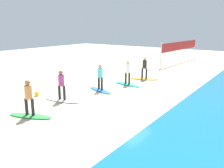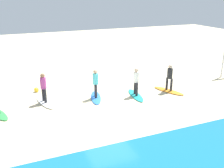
% 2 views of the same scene
% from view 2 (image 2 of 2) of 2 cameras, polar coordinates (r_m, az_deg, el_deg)
% --- Properties ---
extents(ground_plane, '(60.00, 60.00, 0.00)m').
position_cam_2_polar(ground_plane, '(13.72, -0.69, -5.98)').
color(ground_plane, beige).
extents(surfboard_orange, '(1.32, 2.16, 0.09)m').
position_cam_2_polar(surfboard_orange, '(16.76, 12.14, -1.46)').
color(surfboard_orange, orange).
rests_on(surfboard_orange, ground).
extents(surfer_orange, '(0.32, 0.44, 1.64)m').
position_cam_2_polar(surfer_orange, '(16.44, 12.38, 1.78)').
color(surfer_orange, '#232328').
rests_on(surfer_orange, surfboard_orange).
extents(surfboard_teal, '(0.84, 2.16, 0.09)m').
position_cam_2_polar(surfboard_teal, '(15.75, 5.13, -2.44)').
color(surfboard_teal, teal).
rests_on(surfboard_teal, ground).
extents(surfer_teal, '(0.32, 0.46, 1.64)m').
position_cam_2_polar(surfer_teal, '(15.42, 5.24, 0.99)').
color(surfer_teal, '#232328').
rests_on(surfer_teal, surfboard_teal).
extents(surfboard_blue, '(1.10, 2.17, 0.09)m').
position_cam_2_polar(surfboard_blue, '(15.40, -3.51, -2.91)').
color(surfboard_blue, blue).
rests_on(surfboard_blue, ground).
extents(surfer_blue, '(0.32, 0.45, 1.64)m').
position_cam_2_polar(surfer_blue, '(15.06, -3.59, 0.58)').
color(surfer_blue, '#232328').
rests_on(surfer_blue, surfboard_blue).
extents(surfboard_white, '(0.98, 2.17, 0.09)m').
position_cam_2_polar(surfboard_white, '(15.18, -14.32, -3.86)').
color(surfboard_white, white).
rests_on(surfboard_white, ground).
extents(surfer_white, '(0.32, 0.45, 1.64)m').
position_cam_2_polar(surfer_white, '(14.83, -14.64, -0.33)').
color(surfer_white, '#232328').
rests_on(surfer_white, surfboard_white).
extents(beach_ball, '(0.29, 0.29, 0.29)m').
position_cam_2_polar(beach_ball, '(16.94, -16.06, -1.20)').
color(beach_ball, yellow).
rests_on(beach_ball, ground).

